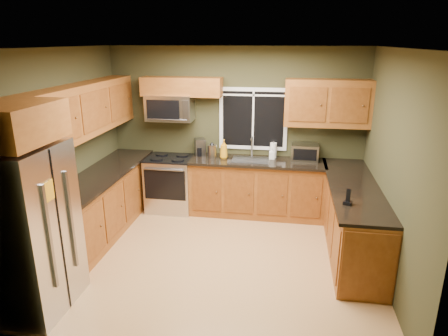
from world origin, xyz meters
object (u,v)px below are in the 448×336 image
(soap_bottle_b, at_px, (272,154))
(coffee_maker, at_px, (200,147))
(microwave, at_px, (170,108))
(cordless_phone, at_px, (348,200))
(kettle, at_px, (212,151))
(paper_towel_roll, at_px, (273,150))
(soap_bottle_a, at_px, (224,149))
(refrigerator, at_px, (29,230))
(toaster_oven, at_px, (305,152))
(range, at_px, (171,183))

(soap_bottle_b, bearing_deg, coffee_maker, 177.60)
(microwave, relative_size, cordless_phone, 3.81)
(kettle, bearing_deg, microwave, 171.52)
(microwave, bearing_deg, soap_bottle_b, -0.56)
(paper_towel_roll, height_order, soap_bottle_a, soap_bottle_a)
(microwave, height_order, soap_bottle_b, microwave)
(refrigerator, height_order, soap_bottle_b, refrigerator)
(coffee_maker, xyz_separation_m, paper_towel_roll, (1.22, 0.04, -0.01))
(soap_bottle_a, bearing_deg, cordless_phone, -43.44)
(refrigerator, bearing_deg, toaster_oven, 45.24)
(kettle, xyz_separation_m, soap_bottle_a, (0.19, 0.00, 0.03))
(coffee_maker, relative_size, kettle, 1.03)
(range, relative_size, soap_bottle_a, 2.98)
(kettle, bearing_deg, soap_bottle_a, 0.90)
(range, xyz_separation_m, soap_bottle_b, (1.68, 0.12, 0.56))
(kettle, height_order, soap_bottle_b, kettle)
(refrigerator, xyz_separation_m, range, (0.69, 2.77, -0.43))
(refrigerator, relative_size, toaster_oven, 4.23)
(refrigerator, relative_size, kettle, 6.66)
(soap_bottle_b, bearing_deg, microwave, 179.44)
(range, relative_size, soap_bottle_b, 5.04)
(refrigerator, bearing_deg, soap_bottle_b, 50.62)
(toaster_oven, xyz_separation_m, soap_bottle_a, (-1.30, -0.11, 0.02))
(coffee_maker, distance_m, kettle, 0.27)
(toaster_oven, relative_size, soap_bottle_a, 1.36)
(soap_bottle_b, bearing_deg, paper_towel_roll, 79.06)
(paper_towel_roll, height_order, cordless_phone, paper_towel_roll)
(soap_bottle_b, bearing_deg, toaster_oven, 2.98)
(toaster_oven, bearing_deg, soap_bottle_a, -174.97)
(refrigerator, height_order, soap_bottle_a, refrigerator)
(toaster_oven, distance_m, kettle, 1.49)
(microwave, relative_size, soap_bottle_a, 2.42)
(toaster_oven, height_order, soap_bottle_b, toaster_oven)
(toaster_oven, bearing_deg, coffee_maker, 179.22)
(range, distance_m, coffee_maker, 0.79)
(refrigerator, distance_m, soap_bottle_b, 3.74)
(microwave, xyz_separation_m, cordless_phone, (2.66, -1.76, -0.73))
(paper_towel_roll, xyz_separation_m, cordless_phone, (0.96, -1.83, -0.06))
(range, bearing_deg, paper_towel_roll, 7.06)
(kettle, distance_m, cordless_phone, 2.55)
(coffee_maker, relative_size, paper_towel_roll, 1.01)
(soap_bottle_a, height_order, cordless_phone, soap_bottle_a)
(kettle, bearing_deg, cordless_phone, -40.41)
(toaster_oven, xyz_separation_m, soap_bottle_b, (-0.52, -0.03, -0.04))
(coffee_maker, xyz_separation_m, soap_bottle_a, (0.43, -0.14, 0.03))
(range, distance_m, toaster_oven, 2.29)
(range, bearing_deg, coffee_maker, 19.51)
(cordless_phone, bearing_deg, paper_towel_roll, 117.53)
(paper_towel_roll, relative_size, soap_bottle_b, 1.48)
(coffee_maker, bearing_deg, soap_bottle_a, -17.82)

